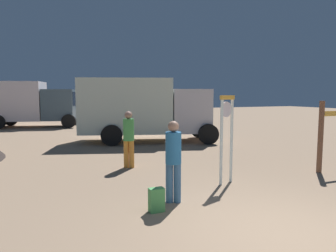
% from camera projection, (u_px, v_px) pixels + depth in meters
% --- Properties ---
extents(ground_plane, '(80.00, 80.00, 0.00)m').
position_uv_depth(ground_plane, '(281.00, 235.00, 4.79)').
color(ground_plane, '#94785D').
extents(standing_clock, '(0.48, 0.23, 2.16)m').
position_uv_depth(standing_clock, '(227.00, 130.00, 7.44)').
color(standing_clock, white).
rests_on(standing_clock, ground_plane).
extents(arrow_sign, '(1.15, 0.26, 2.00)m').
position_uv_depth(arrow_sign, '(332.00, 125.00, 8.62)').
color(arrow_sign, brown).
rests_on(arrow_sign, ground_plane).
extents(person_near_clock, '(0.32, 0.32, 1.66)m').
position_uv_depth(person_near_clock, '(173.00, 157.00, 6.13)').
color(person_near_clock, teal).
rests_on(person_near_clock, ground_plane).
extents(backpack, '(0.28, 0.21, 0.45)m').
position_uv_depth(backpack, '(156.00, 200.00, 5.71)').
color(backpack, '#4C9E52').
rests_on(backpack, ground_plane).
extents(person_distant, '(0.32, 0.32, 1.69)m').
position_uv_depth(person_distant, '(129.00, 136.00, 9.07)').
color(person_distant, orange).
rests_on(person_distant, ground_plane).
extents(box_truck_near, '(6.49, 4.07, 2.88)m').
position_uv_depth(box_truck_near, '(143.00, 108.00, 14.08)').
color(box_truck_near, silver).
rests_on(box_truck_near, ground_plane).
extents(box_truck_far, '(6.72, 3.88, 3.02)m').
position_uv_depth(box_truck_far, '(25.00, 103.00, 20.39)').
color(box_truck_far, silver).
rests_on(box_truck_far, ground_plane).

